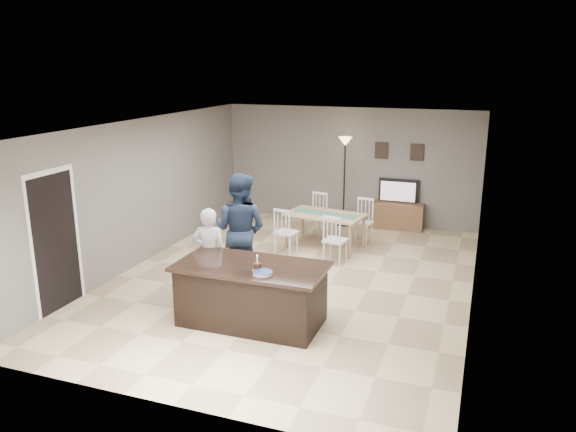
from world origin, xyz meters
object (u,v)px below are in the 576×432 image
(kitchen_island, at_px, (251,294))
(plate_stack, at_px, (263,273))
(television, at_px, (398,191))
(woman, at_px, (210,255))
(man, at_px, (240,230))
(tv_console, at_px, (397,216))
(dining_table, at_px, (325,220))
(floor_lamp, at_px, (345,157))
(birthday_cake, at_px, (257,267))

(kitchen_island, relative_size, plate_stack, 7.87)
(television, bearing_deg, woman, 67.10)
(kitchen_island, relative_size, man, 1.11)
(kitchen_island, relative_size, tv_console, 1.79)
(kitchen_island, relative_size, dining_table, 1.10)
(woman, height_order, dining_table, woman)
(tv_console, relative_size, plate_stack, 4.39)
(plate_stack, xyz_separation_m, floor_lamp, (-0.32, 5.74, 0.68))
(television, bearing_deg, tv_console, 90.00)
(man, relative_size, plate_stack, 7.12)
(woman, distance_m, floor_lamp, 5.06)
(tv_console, xyz_separation_m, woman, (-2.15, -5.02, 0.46))
(man, relative_size, birthday_cake, 8.57)
(television, distance_m, man, 4.75)
(birthday_cake, bearing_deg, kitchen_island, 135.67)
(dining_table, distance_m, floor_lamp, 2.04)
(tv_console, bearing_deg, kitchen_island, -102.16)
(plate_stack, bearing_deg, tv_console, 81.25)
(television, xyz_separation_m, dining_table, (-1.15, -1.98, -0.26))
(plate_stack, bearing_deg, television, 81.35)
(kitchen_island, distance_m, man, 1.61)
(plate_stack, xyz_separation_m, dining_table, (-0.25, 3.95, -0.32))
(television, height_order, woman, woman)
(tv_console, height_order, floor_lamp, floor_lamp)
(television, relative_size, man, 0.47)
(dining_table, xyz_separation_m, floor_lamp, (-0.07, 1.78, 1.00))
(dining_table, bearing_deg, man, -100.09)
(birthday_cake, bearing_deg, woman, 147.40)
(kitchen_island, distance_m, television, 5.78)
(woman, xyz_separation_m, man, (0.18, 0.77, 0.21))
(television, relative_size, floor_lamp, 0.44)
(television, xyz_separation_m, plate_stack, (-0.90, -5.93, 0.06))
(floor_lamp, bearing_deg, birthday_cake, -88.06)
(woman, height_order, plate_stack, woman)
(woman, xyz_separation_m, floor_lamp, (0.93, 4.90, 0.84))
(tv_console, distance_m, woman, 5.48)
(floor_lamp, bearing_deg, dining_table, -87.79)
(floor_lamp, bearing_deg, plate_stack, -86.83)
(birthday_cake, height_order, dining_table, birthday_cake)
(floor_lamp, bearing_deg, tv_console, 5.73)
(dining_table, bearing_deg, television, 68.89)
(tv_console, bearing_deg, woman, -113.18)
(man, xyz_separation_m, dining_table, (0.82, 2.35, -0.37))
(woman, xyz_separation_m, plate_stack, (1.25, -0.84, 0.16))
(tv_console, relative_size, floor_lamp, 0.58)
(tv_console, relative_size, man, 0.62)
(kitchen_island, bearing_deg, plate_stack, -44.02)
(television, xyz_separation_m, birthday_cake, (-1.03, -5.81, 0.09))
(woman, bearing_deg, plate_stack, 134.27)
(birthday_cake, bearing_deg, floor_lamp, 91.94)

